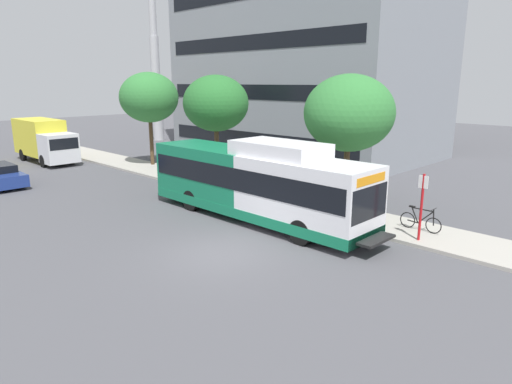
# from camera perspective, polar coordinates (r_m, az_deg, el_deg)

# --- Properties ---
(ground_plane) EXTENTS (120.00, 120.00, 0.00)m
(ground_plane) POSITION_cam_1_polar(r_m,az_deg,el_deg) (22.87, -17.72, -2.27)
(ground_plane) COLOR #4C4C51
(sidewalk_curb) EXTENTS (3.00, 56.00, 0.14)m
(sidewalk_curb) POSITION_cam_1_polar(r_m,az_deg,el_deg) (25.26, -1.42, 0.05)
(sidewalk_curb) COLOR #A8A399
(sidewalk_curb) RESTS_ON ground
(transit_bus) EXTENTS (2.58, 12.25, 3.65)m
(transit_bus) POSITION_cam_1_polar(r_m,az_deg,el_deg) (20.01, -0.01, 1.19)
(transit_bus) COLOR white
(transit_bus) RESTS_ON ground
(bus_stop_sign_pole) EXTENTS (0.10, 0.36, 2.60)m
(bus_stop_sign_pole) POSITION_cam_1_polar(r_m,az_deg,el_deg) (18.10, 20.27, -1.23)
(bus_stop_sign_pole) COLOR red
(bus_stop_sign_pole) RESTS_ON sidewalk_curb
(bicycle_parked) EXTENTS (0.52, 1.76, 1.02)m
(bicycle_parked) POSITION_cam_1_polar(r_m,az_deg,el_deg) (19.59, 20.14, -3.42)
(bicycle_parked) COLOR black
(bicycle_parked) RESTS_ON sidewalk_curb
(street_tree_near_stop) EXTENTS (4.22, 4.22, 6.31)m
(street_tree_near_stop) POSITION_cam_1_polar(r_m,az_deg,el_deg) (21.71, 11.71, 9.75)
(street_tree_near_stop) COLOR #4C3823
(street_tree_near_stop) RESTS_ON sidewalk_curb
(street_tree_mid_block) EXTENTS (3.92, 3.92, 6.35)m
(street_tree_mid_block) POSITION_cam_1_polar(r_m,az_deg,el_deg) (27.40, -5.11, 11.11)
(street_tree_mid_block) COLOR #4C3823
(street_tree_mid_block) RESTS_ON sidewalk_curb
(street_tree_far_block) EXTENTS (4.17, 4.17, 6.62)m
(street_tree_far_block) POSITION_cam_1_polar(r_m,az_deg,el_deg) (33.65, -13.41, 11.57)
(street_tree_far_block) COLOR #4C3823
(street_tree_far_block) RESTS_ON sidewalk_curb
(box_truck_background) EXTENTS (2.32, 7.01, 3.25)m
(box_truck_background) POSITION_cam_1_polar(r_m,az_deg,el_deg) (38.43, -25.29, 6.03)
(box_truck_background) COLOR silver
(box_truck_background) RESTS_ON ground
(lattice_comm_tower) EXTENTS (1.10, 1.10, 23.52)m
(lattice_comm_tower) POSITION_cam_1_polar(r_m,az_deg,el_deg) (49.20, -12.66, 15.35)
(lattice_comm_tower) COLOR #B7B7BC
(lattice_comm_tower) RESTS_ON ground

